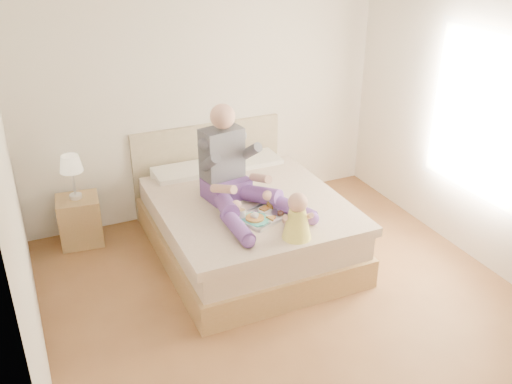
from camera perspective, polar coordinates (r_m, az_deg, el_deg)
name	(u,v)px	position (r m, az deg, el deg)	size (l,w,h in m)	color
room	(307,143)	(4.33, 5.10, 4.91)	(4.02, 4.22, 2.71)	brown
bed	(243,220)	(5.68, -1.33, -2.79)	(1.70, 2.18, 1.00)	olive
nightstand	(80,220)	(6.07, -17.19, -2.74)	(0.45, 0.41, 0.50)	olive
lamp	(71,166)	(5.82, -18.01, 2.48)	(0.22, 0.22, 0.46)	silver
adult	(234,176)	(5.26, -2.24, 1.66)	(0.80, 1.20, 0.95)	#54317C
tray	(261,215)	(5.10, 0.53, -2.33)	(0.52, 0.47, 0.12)	silver
baby	(297,219)	(4.75, 4.10, -2.74)	(0.28, 0.37, 0.41)	#ECE34A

